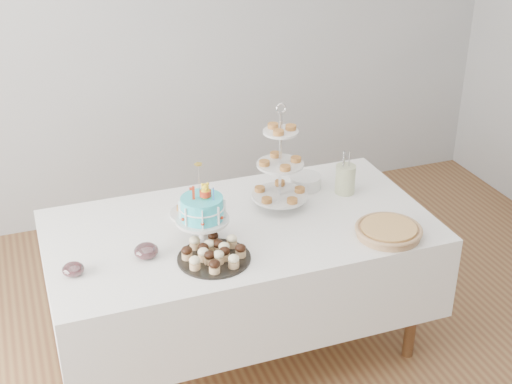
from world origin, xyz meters
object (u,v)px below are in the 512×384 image
object	(u,v)px
cupcake_tray	(214,252)
jam_bowl_a	(73,269)
table	(241,263)
birthday_cake	(203,221)
tiered_stand	(280,165)
jam_bowl_b	(146,251)
utensil_pitcher	(345,178)
pie	(389,231)
plate_stack	(305,182)
pastry_plate	(195,211)

from	to	relation	value
cupcake_tray	jam_bowl_a	distance (m)	0.63
table	birthday_cake	distance (m)	0.41
tiered_stand	jam_bowl_b	size ratio (longest dim) A/B	5.02
table	utensil_pitcher	distance (m)	0.73
birthday_cake	jam_bowl_b	distance (m)	0.30
birthday_cake	pie	xyz separation A→B (m)	(0.86, -0.27, -0.08)
cupcake_tray	utensil_pitcher	size ratio (longest dim) A/B	1.40
jam_bowl_b	jam_bowl_a	bearing A→B (deg)	-174.52
table	cupcake_tray	size ratio (longest dim) A/B	5.64
birthday_cake	jam_bowl_a	bearing A→B (deg)	-156.87
plate_stack	jam_bowl_b	bearing A→B (deg)	-157.47
table	plate_stack	xyz separation A→B (m)	(0.47, 0.27, 0.26)
pie	jam_bowl_a	distance (m)	1.49
birthday_cake	jam_bowl_a	world-z (taller)	birthday_cake
birthday_cake	plate_stack	distance (m)	0.77
pie	utensil_pitcher	size ratio (longest dim) A/B	1.35
plate_stack	cupcake_tray	bearing A→B (deg)	-142.29
birthday_cake	jam_bowl_a	xyz separation A→B (m)	(-0.62, -0.09, -0.08)
birthday_cake	jam_bowl_b	size ratio (longest dim) A/B	3.46
birthday_cake	jam_bowl_a	distance (m)	0.64
table	pie	xyz separation A→B (m)	(0.64, -0.35, 0.26)
birthday_cake	tiered_stand	distance (m)	0.53
table	jam_bowl_a	world-z (taller)	jam_bowl_a
birthday_cake	pie	world-z (taller)	birthday_cake
pie	utensil_pitcher	world-z (taller)	utensil_pitcher
birthday_cake	cupcake_tray	xyz separation A→B (m)	(-0.00, -0.18, -0.07)
pastry_plate	jam_bowl_a	bearing A→B (deg)	-151.94
tiered_stand	pastry_plate	distance (m)	0.50
pastry_plate	jam_bowl_b	bearing A→B (deg)	-135.25
tiered_stand	utensil_pitcher	bearing A→B (deg)	3.64
jam_bowl_b	tiered_stand	bearing A→B (deg)	18.13
table	jam_bowl_b	size ratio (longest dim) A/B	16.85
cupcake_tray	plate_stack	bearing A→B (deg)	37.71
cupcake_tray	pie	world-z (taller)	cupcake_tray
table	utensil_pitcher	bearing A→B (deg)	12.29
table	tiered_stand	world-z (taller)	tiered_stand
birthday_cake	pie	bearing A→B (deg)	-2.25
table	plate_stack	distance (m)	0.60
tiered_stand	plate_stack	world-z (taller)	tiered_stand
tiered_stand	pastry_plate	bearing A→B (deg)	171.24
birthday_cake	jam_bowl_b	xyz separation A→B (m)	(-0.29, -0.05, -0.08)
jam_bowl_a	tiered_stand	bearing A→B (deg)	14.39
plate_stack	jam_bowl_a	xyz separation A→B (m)	(-1.31, -0.44, -0.01)
pastry_plate	jam_bowl_a	size ratio (longest dim) A/B	2.60
pie	tiered_stand	distance (m)	0.64
tiered_stand	pastry_plate	xyz separation A→B (m)	(-0.44, 0.07, -0.22)
pastry_plate	jam_bowl_b	size ratio (longest dim) A/B	2.23
cupcake_tray	utensil_pitcher	xyz separation A→B (m)	(0.87, 0.40, 0.05)
cupcake_tray	tiered_stand	distance (m)	0.64
plate_stack	jam_bowl_b	distance (m)	1.05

